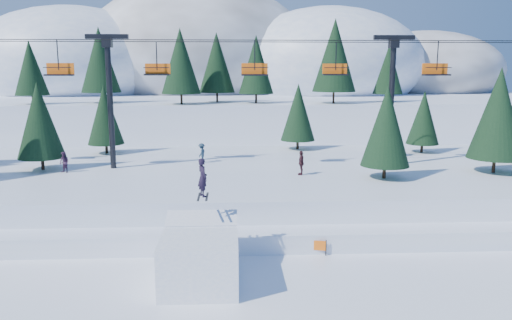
{
  "coord_description": "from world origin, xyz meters",
  "views": [
    {
      "loc": [
        0.3,
        -21.12,
        10.09
      ],
      "look_at": [
        1.66,
        6.0,
        5.2
      ],
      "focal_mm": 35.0,
      "sensor_mm": 36.0,
      "label": 1
    }
  ],
  "objects_px": {
    "chairlift": "(239,80)",
    "banner_far": "(404,236)",
    "banner_near": "(301,244)",
    "jump_kicker": "(200,255)"
  },
  "relations": [
    {
      "from": "chairlift",
      "to": "banner_far",
      "type": "height_order",
      "value": "chairlift"
    },
    {
      "from": "jump_kicker",
      "to": "chairlift",
      "type": "bearing_deg",
      "value": 82.43
    },
    {
      "from": "banner_near",
      "to": "banner_far",
      "type": "distance_m",
      "value": 6.35
    },
    {
      "from": "chairlift",
      "to": "banner_far",
      "type": "xyz_separation_m",
      "value": [
        9.43,
        -11.72,
        -8.78
      ]
    },
    {
      "from": "jump_kicker",
      "to": "banner_far",
      "type": "bearing_deg",
      "value": 21.85
    },
    {
      "from": "chairlift",
      "to": "banner_near",
      "type": "relative_size",
      "value": 16.64
    },
    {
      "from": "chairlift",
      "to": "banner_near",
      "type": "bearing_deg",
      "value": -76.1
    },
    {
      "from": "banner_near",
      "to": "banner_far",
      "type": "relative_size",
      "value": 0.97
    },
    {
      "from": "jump_kicker",
      "to": "banner_near",
      "type": "distance_m",
      "value": 6.46
    },
    {
      "from": "banner_near",
      "to": "chairlift",
      "type": "bearing_deg",
      "value": 103.9
    }
  ]
}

